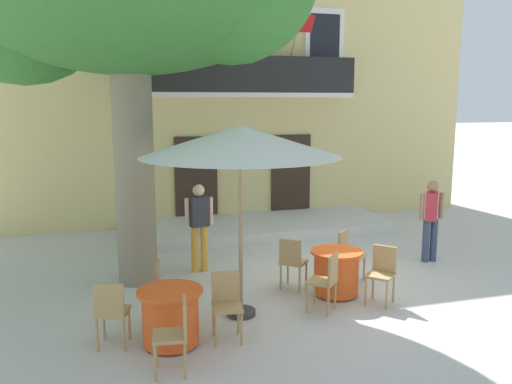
{
  "coord_description": "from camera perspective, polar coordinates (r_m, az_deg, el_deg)",
  "views": [
    {
      "loc": [
        -3.91,
        -8.37,
        3.18
      ],
      "look_at": [
        -0.81,
        2.09,
        1.3
      ],
      "focal_mm": 36.97,
      "sensor_mm": 36.0,
      "label": 1
    }
  ],
  "objects": [
    {
      "name": "cafe_umbrella",
      "position": [
        7.54,
        -1.72,
        5.45
      ],
      "size": [
        2.9,
        2.9,
        2.85
      ],
      "color": "#997A56",
      "rests_on": "ground"
    },
    {
      "name": "pedestrian_mid_plaza",
      "position": [
        9.91,
        -6.17,
        -3.32
      ],
      "size": [
        0.53,
        0.29,
        1.67
      ],
      "color": "gold",
      "rests_on": "ground"
    },
    {
      "name": "cafe_chair_near_tree_3",
      "position": [
        8.69,
        13.48,
        -8.26
      ],
      "size": [
        0.56,
        0.56,
        0.91
      ],
      "color": "tan",
      "rests_on": "ground"
    },
    {
      "name": "pedestrian_near_entrance",
      "position": [
        11.04,
        18.42,
        -2.51
      ],
      "size": [
        0.53,
        0.4,
        1.64
      ],
      "color": "#384260",
      "rests_on": "ground"
    },
    {
      "name": "cafe_chair_middle_2",
      "position": [
        7.84,
        -9.68,
        -10.11
      ],
      "size": [
        0.46,
        0.46,
        0.91
      ],
      "color": "tan",
      "rests_on": "ground"
    },
    {
      "name": "cafe_chair_near_tree_0",
      "position": [
        9.57,
        9.95,
        -6.45
      ],
      "size": [
        0.57,
        0.57,
        0.91
      ],
      "color": "tan",
      "rests_on": "ground"
    },
    {
      "name": "cafe_chair_near_tree_2",
      "position": [
        8.17,
        7.62,
        -9.23
      ],
      "size": [
        0.57,
        0.57,
        0.91
      ],
      "color": "tan",
      "rests_on": "ground"
    },
    {
      "name": "cafe_chair_middle_0",
      "position": [
        6.45,
        -8.63,
        -14.59
      ],
      "size": [
        0.45,
        0.45,
        0.91
      ],
      "color": "tan",
      "rests_on": "ground"
    },
    {
      "name": "cafe_chair_near_tree_1",
      "position": [
        9.02,
        3.94,
        -7.33
      ],
      "size": [
        0.56,
        0.56,
        0.91
      ],
      "color": "tan",
      "rests_on": "ground"
    },
    {
      "name": "entrance_step_platform",
      "position": [
        13.06,
        0.15,
        -3.76
      ],
      "size": [
        6.56,
        2.41,
        0.25
      ],
      "primitive_type": "cube",
      "color": "silver",
      "rests_on": "ground"
    },
    {
      "name": "cafe_chair_middle_1",
      "position": [
        7.24,
        -3.2,
        -11.69
      ],
      "size": [
        0.45,
        0.45,
        0.91
      ],
      "color": "tan",
      "rests_on": "ground"
    },
    {
      "name": "ground_plane",
      "position": [
        9.77,
        8.2,
        -9.32
      ],
      "size": [
        120.0,
        120.0,
        0.0
      ],
      "primitive_type": "plane",
      "color": "beige"
    },
    {
      "name": "cafe_table_middle",
      "position": [
        7.19,
        -9.24,
        -13.15
      ],
      "size": [
        0.86,
        0.86,
        0.76
      ],
      "color": "#EA561E",
      "rests_on": "ground"
    },
    {
      "name": "building_facade",
      "position": [
        15.79,
        -3.24,
        11.82
      ],
      "size": [
        13.0,
        5.09,
        7.5
      ],
      "color": "#DBC67F",
      "rests_on": "ground"
    },
    {
      "name": "cafe_table_near_tree",
      "position": [
        8.91,
        8.67,
        -8.56
      ],
      "size": [
        0.86,
        0.86,
        0.76
      ],
      "color": "#EA561E",
      "rests_on": "ground"
    },
    {
      "name": "cafe_chair_middle_3",
      "position": [
        7.21,
        -15.4,
        -12.16
      ],
      "size": [
        0.49,
        0.49,
        0.91
      ],
      "color": "tan",
      "rests_on": "ground"
    }
  ]
}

